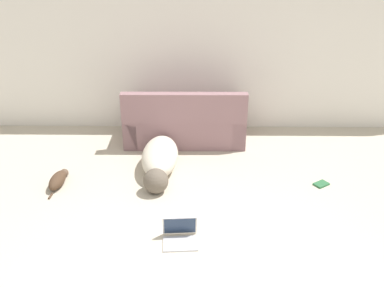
% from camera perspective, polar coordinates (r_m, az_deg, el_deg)
% --- Properties ---
extents(wall_back, '(7.91, 0.06, 2.68)m').
position_cam_1_polar(wall_back, '(6.69, 0.97, 13.04)').
color(wall_back, silver).
rests_on(wall_back, ground_plane).
extents(couch, '(1.79, 0.79, 0.87)m').
position_cam_1_polar(couch, '(6.45, -0.97, 2.66)').
color(couch, gray).
rests_on(couch, ground_plane).
extents(dog, '(0.49, 1.53, 0.37)m').
position_cam_1_polar(dog, '(5.66, -4.35, -2.04)').
color(dog, beige).
rests_on(dog, ground_plane).
extents(cat, '(0.19, 0.61, 0.16)m').
position_cam_1_polar(cat, '(5.65, -17.42, -4.55)').
color(cat, '#473323').
rests_on(cat, ground_plane).
extents(laptop_open, '(0.37, 0.32, 0.25)m').
position_cam_1_polar(laptop_open, '(4.49, -1.60, -11.78)').
color(laptop_open, '#B7B7BC').
rests_on(laptop_open, ground_plane).
extents(book_green, '(0.22, 0.20, 0.02)m').
position_cam_1_polar(book_green, '(5.67, 16.85, -5.13)').
color(book_green, '#2D663D').
rests_on(book_green, ground_plane).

